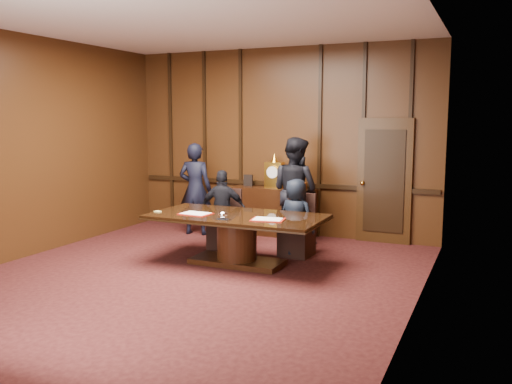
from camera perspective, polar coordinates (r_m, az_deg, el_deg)
room at (r=7.25m, az=-6.90°, el=3.98°), size 7.00×7.04×3.50m
sideboard at (r=10.21m, az=1.94°, el=-1.85°), size 1.60×0.45×1.54m
conference_table at (r=8.16m, az=-2.03°, el=-4.15°), size 2.62×1.32×0.76m
folder_left at (r=8.21m, az=-6.36°, el=-2.28°), size 0.48×0.36×0.02m
folder_right at (r=7.70m, az=1.26°, el=-2.90°), size 0.51×0.40×0.02m
inkstand at (r=7.71m, az=-3.52°, el=-2.56°), size 0.20×0.14×0.12m
notepad at (r=8.49m, az=-10.30°, el=-2.03°), size 0.11×0.09×0.01m
chair_left at (r=9.26m, az=-3.28°, el=-4.08°), size 0.54×0.54×0.99m
chair_right at (r=8.75m, az=4.37°, el=-4.80°), size 0.50×0.50×0.99m
signatory_left at (r=9.12m, az=-3.50°, el=-1.87°), size 0.85×0.56×1.34m
signatory_right at (r=8.61m, az=4.21°, el=-2.74°), size 0.68×0.52×1.25m
witness_left at (r=10.28m, az=-6.41°, el=0.33°), size 0.69×0.52×1.74m
witness_right at (r=9.46m, az=4.14°, el=0.12°), size 1.11×1.00×1.87m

